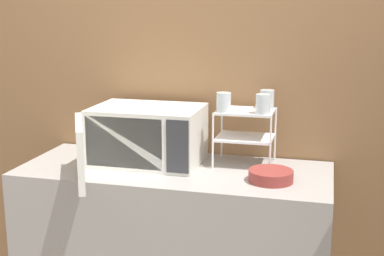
{
  "coord_description": "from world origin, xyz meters",
  "views": [
    {
      "loc": [
        0.74,
        -2.16,
        1.69
      ],
      "look_at": [
        0.08,
        0.35,
        1.1
      ],
      "focal_mm": 50.0,
      "sensor_mm": 36.0,
      "label": 1
    }
  ],
  "objects_px": {
    "glass_front_right": "(263,104)",
    "glass_back_right": "(267,99)",
    "microwave": "(144,136)",
    "glass_front_left": "(224,102)",
    "bowl": "(271,176)",
    "dish_rack": "(245,125)"
  },
  "relations": [
    {
      "from": "glass_front_right",
      "to": "glass_back_right",
      "type": "bearing_deg",
      "value": 88.79
    },
    {
      "from": "microwave",
      "to": "glass_front_left",
      "type": "xyz_separation_m",
      "value": [
        0.41,
        0.03,
        0.19
      ]
    },
    {
      "from": "bowl",
      "to": "microwave",
      "type": "bearing_deg",
      "value": 168.59
    },
    {
      "from": "dish_rack",
      "to": "bowl",
      "type": "bearing_deg",
      "value": -55.94
    },
    {
      "from": "microwave",
      "to": "glass_front_left",
      "type": "relative_size",
      "value": 8.1
    },
    {
      "from": "microwave",
      "to": "glass_front_right",
      "type": "relative_size",
      "value": 8.1
    },
    {
      "from": "glass_back_right",
      "to": "glass_front_left",
      "type": "bearing_deg",
      "value": -144.92
    },
    {
      "from": "glass_back_right",
      "to": "glass_front_right",
      "type": "xyz_separation_m",
      "value": [
        -0.0,
        -0.14,
        0.0
      ]
    },
    {
      "from": "glass_front_right",
      "to": "glass_front_left",
      "type": "bearing_deg",
      "value": 179.63
    },
    {
      "from": "dish_rack",
      "to": "glass_front_left",
      "type": "relative_size",
      "value": 3.04
    },
    {
      "from": "microwave",
      "to": "glass_front_right",
      "type": "height_order",
      "value": "glass_front_right"
    },
    {
      "from": "glass_back_right",
      "to": "microwave",
      "type": "bearing_deg",
      "value": -163.95
    },
    {
      "from": "glass_back_right",
      "to": "bowl",
      "type": "relative_size",
      "value": 0.47
    },
    {
      "from": "bowl",
      "to": "dish_rack",
      "type": "bearing_deg",
      "value": 124.06
    },
    {
      "from": "glass_front_left",
      "to": "glass_front_right",
      "type": "bearing_deg",
      "value": -0.37
    },
    {
      "from": "microwave",
      "to": "bowl",
      "type": "relative_size",
      "value": 3.77
    },
    {
      "from": "glass_front_right",
      "to": "bowl",
      "type": "relative_size",
      "value": 0.47
    },
    {
      "from": "glass_back_right",
      "to": "glass_front_right",
      "type": "relative_size",
      "value": 1.0
    },
    {
      "from": "glass_front_left",
      "to": "glass_back_right",
      "type": "distance_m",
      "value": 0.24
    },
    {
      "from": "dish_rack",
      "to": "glass_front_left",
      "type": "bearing_deg",
      "value": -143.96
    },
    {
      "from": "dish_rack",
      "to": "glass_front_left",
      "type": "height_order",
      "value": "glass_front_left"
    },
    {
      "from": "microwave",
      "to": "glass_front_left",
      "type": "bearing_deg",
      "value": 4.89
    }
  ]
}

